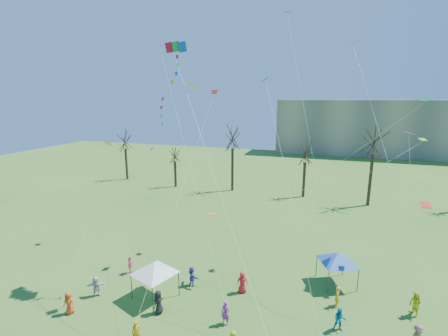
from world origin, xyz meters
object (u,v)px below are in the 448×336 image
(big_box_kite, at_px, (168,106))
(canopy_tent_white, at_px, (154,268))
(distant_building, at_px, (390,128))
(canopy_tent_blue, at_px, (338,258))

(big_box_kite, xyz_separation_m, canopy_tent_white, (-0.13, -3.07, -12.30))
(distant_building, height_order, big_box_kite, big_box_kite)
(distant_building, xyz_separation_m, big_box_kite, (-28.88, -73.38, 7.33))
(big_box_kite, xyz_separation_m, canopy_tent_blue, (13.49, 3.20, -12.41))
(distant_building, distance_m, canopy_tent_white, 81.92)
(big_box_kite, bearing_deg, canopy_tent_blue, 13.36)
(big_box_kite, height_order, canopy_tent_blue, big_box_kite)
(big_box_kite, distance_m, canopy_tent_blue, 18.61)
(distant_building, relative_size, canopy_tent_white, 16.12)
(canopy_tent_blue, bearing_deg, distant_building, 77.63)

